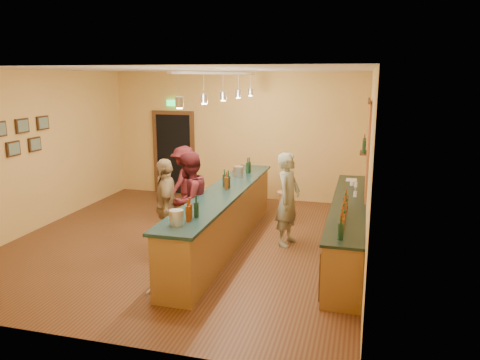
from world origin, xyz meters
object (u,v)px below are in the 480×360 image
(tasting_bar, at_px, (224,214))
(bartender, at_px, (288,199))
(customer_a, at_px, (189,201))
(customer_b, at_px, (166,207))
(bar_stool, at_px, (284,198))
(back_counter, at_px, (348,227))
(customer_c, at_px, (184,181))

(tasting_bar, relative_size, bartender, 2.94)
(tasting_bar, bearing_deg, bartender, 18.46)
(customer_a, bearing_deg, customer_b, -27.86)
(customer_a, bearing_deg, bartender, 130.77)
(bartender, height_order, bar_stool, bartender)
(back_counter, xyz_separation_m, tasting_bar, (-2.23, -0.18, 0.12))
(tasting_bar, relative_size, bar_stool, 7.72)
(back_counter, height_order, customer_c, customer_c)
(bartender, relative_size, customer_a, 0.97)
(bar_stool, bearing_deg, tasting_bar, -115.49)
(customer_a, distance_m, bar_stool, 2.50)
(bartender, distance_m, customer_a, 1.82)
(tasting_bar, bearing_deg, customer_b, -143.71)
(back_counter, height_order, bartender, bartender)
(customer_c, bearing_deg, customer_a, 34.78)
(bar_stool, bearing_deg, customer_b, -125.52)
(bartender, distance_m, customer_c, 2.82)
(bartender, distance_m, customer_b, 2.23)
(back_counter, distance_m, bartender, 1.19)
(bar_stool, bearing_deg, back_counter, -47.71)
(customer_b, xyz_separation_m, bar_stool, (1.69, 2.36, -0.34))
(back_counter, height_order, customer_b, customer_b)
(customer_a, bearing_deg, back_counter, 118.33)
(customer_b, xyz_separation_m, customer_c, (-0.55, 2.23, -0.06))
(tasting_bar, height_order, customer_b, customer_b)
(customer_a, height_order, customer_c, customer_a)
(back_counter, bearing_deg, bartender, 170.05)
(back_counter, relative_size, customer_b, 2.66)
(bar_stool, bearing_deg, bartender, -77.49)
(bartender, distance_m, bar_stool, 1.43)
(customer_b, relative_size, customer_c, 1.08)
(tasting_bar, distance_m, customer_c, 2.14)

